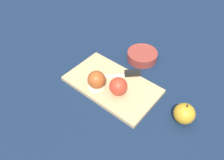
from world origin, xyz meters
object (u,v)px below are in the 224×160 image
Objects in this scene: apple_half_left at (118,86)px; bowl at (142,55)px; apple_half_right at (97,80)px; knife at (131,73)px; apple_whole at (184,114)px.

bowl is (0.03, -0.25, -0.03)m from apple_half_left.
apple_half_right is (0.09, 0.02, 0.00)m from apple_half_left.
apple_half_right is 0.27m from bowl.
apple_half_left and apple_half_right have the same top height.
apple_half_right is 0.52× the size of bowl.
apple_half_right reaches higher than knife.
knife is at bearing -16.95° from apple_whole.
knife is (0.01, -0.11, -0.02)m from apple_half_left.
bowl is at bearing -37.28° from apple_whole.
apple_half_left is 0.25m from apple_whole.
apple_half_left is 0.51× the size of bowl.
bowl is at bearing -120.89° from knife.
knife is 0.27m from apple_whole.
apple_half_left reaches higher than knife.
bowl is (-0.06, -0.27, -0.03)m from apple_half_right.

